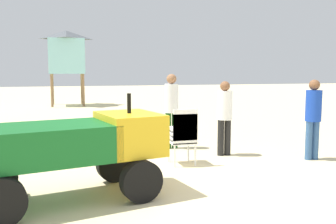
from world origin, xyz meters
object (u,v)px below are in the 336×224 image
(lifeguard_near_right, at_px, (171,106))
(surfboard_pile, at_px, (17,149))
(stacked_plastic_chairs, at_px, (183,132))
(traffic_cone_far, at_px, (102,135))
(lifeguard_near_left, at_px, (313,114))
(utility_cart, at_px, (77,145))
(traffic_cone_near, at_px, (158,125))
(lifeguard_tower, at_px, (66,52))
(lifeguard_near_center, at_px, (225,113))

(lifeguard_near_right, bearing_deg, surfboard_pile, 175.21)
(stacked_plastic_chairs, relative_size, lifeguard_near_right, 0.63)
(stacked_plastic_chairs, height_order, traffic_cone_far, stacked_plastic_chairs)
(lifeguard_near_left, height_order, lifeguard_near_right, lifeguard_near_right)
(stacked_plastic_chairs, bearing_deg, lifeguard_near_left, -6.16)
(utility_cart, distance_m, surfboard_pile, 3.56)
(traffic_cone_near, bearing_deg, lifeguard_tower, 103.79)
(surfboard_pile, bearing_deg, lifeguard_near_center, -16.73)
(surfboard_pile, distance_m, lifeguard_near_right, 3.59)
(utility_cart, distance_m, traffic_cone_far, 3.83)
(utility_cart, relative_size, surfboard_pile, 1.06)
(utility_cart, bearing_deg, traffic_cone_near, 63.87)
(utility_cart, xyz_separation_m, lifeguard_near_center, (3.19, 1.98, 0.14))
(stacked_plastic_chairs, relative_size, lifeguard_near_center, 0.69)
(stacked_plastic_chairs, xyz_separation_m, traffic_cone_near, (0.45, 3.70, -0.39))
(lifeguard_near_left, distance_m, lifeguard_tower, 14.82)
(stacked_plastic_chairs, relative_size, traffic_cone_near, 2.16)
(utility_cart, xyz_separation_m, lifeguard_near_left, (4.78, 1.13, 0.17))
(utility_cart, bearing_deg, lifeguard_tower, 89.73)
(lifeguard_near_left, relative_size, traffic_cone_near, 3.22)
(traffic_cone_far, bearing_deg, utility_cart, -100.85)
(surfboard_pile, distance_m, lifeguard_tower, 12.13)
(surfboard_pile, distance_m, traffic_cone_near, 4.11)
(lifeguard_near_left, bearing_deg, utility_cart, -166.74)
(surfboard_pile, relative_size, lifeguard_near_left, 1.56)
(lifeguard_near_right, relative_size, traffic_cone_far, 3.19)
(utility_cart, bearing_deg, lifeguard_near_center, 31.92)
(lifeguard_tower, bearing_deg, lifeguard_near_left, -71.33)
(lifeguard_near_left, bearing_deg, lifeguard_near_center, 151.60)
(lifeguard_near_center, xyz_separation_m, traffic_cone_near, (-0.68, 3.13, -0.67))
(utility_cart, distance_m, traffic_cone_near, 5.72)
(lifeguard_near_center, bearing_deg, traffic_cone_near, 102.20)
(lifeguard_near_center, relative_size, lifeguard_near_right, 0.92)
(traffic_cone_near, bearing_deg, stacked_plastic_chairs, -96.89)
(surfboard_pile, height_order, lifeguard_tower, lifeguard_tower)
(stacked_plastic_chairs, bearing_deg, utility_cart, -145.48)
(lifeguard_near_right, xyz_separation_m, traffic_cone_far, (-1.57, 0.73, -0.74))
(stacked_plastic_chairs, relative_size, traffic_cone_far, 2.01)
(utility_cart, height_order, traffic_cone_far, utility_cart)
(utility_cart, bearing_deg, lifeguard_near_right, 52.71)
(lifeguard_tower, bearing_deg, surfboard_pile, -96.03)
(stacked_plastic_chairs, distance_m, lifeguard_near_center, 1.29)
(stacked_plastic_chairs, height_order, lifeguard_near_right, lifeguard_near_right)
(traffic_cone_far, bearing_deg, lifeguard_near_right, -24.77)
(traffic_cone_far, bearing_deg, lifeguard_tower, 93.26)
(traffic_cone_near, distance_m, traffic_cone_far, 2.27)
(traffic_cone_near, bearing_deg, lifeguard_near_right, -95.97)
(stacked_plastic_chairs, bearing_deg, lifeguard_near_right, 81.88)
(stacked_plastic_chairs, height_order, lifeguard_near_left, lifeguard_near_left)
(stacked_plastic_chairs, bearing_deg, lifeguard_near_center, 26.75)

